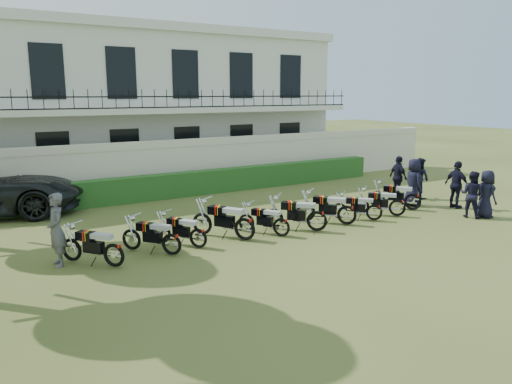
{
  "coord_description": "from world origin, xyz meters",
  "views": [
    {
      "loc": [
        -8.3,
        -11.81,
        4.24
      ],
      "look_at": [
        -0.1,
        1.28,
        1.18
      ],
      "focal_mm": 35.0,
      "sensor_mm": 36.0,
      "label": 1
    }
  ],
  "objects_px": {
    "motorcycle_2": "(198,233)",
    "motorcycle_4": "(281,223)",
    "officer_3": "(413,182)",
    "motorcycle_0": "(114,249)",
    "officer_2": "(457,185)",
    "officer_4": "(420,178)",
    "motorcycle_6": "(347,210)",
    "motorcycle_8": "(397,204)",
    "officer_1": "(472,194)",
    "officer_5": "(398,177)",
    "motorcycle_7": "(374,209)",
    "motorcycle_5": "(317,216)",
    "inspector": "(56,230)",
    "officer_0": "(486,194)",
    "motorcycle_1": "(172,239)",
    "motorcycle_3": "(245,223)",
    "motorcycle_9": "(413,198)"
  },
  "relations": [
    {
      "from": "motorcycle_2",
      "to": "motorcycle_4",
      "type": "height_order",
      "value": "motorcycle_2"
    },
    {
      "from": "officer_3",
      "to": "motorcycle_0",
      "type": "bearing_deg",
      "value": 110.65
    },
    {
      "from": "officer_3",
      "to": "officer_2",
      "type": "bearing_deg",
      "value": -121.88
    },
    {
      "from": "officer_4",
      "to": "motorcycle_6",
      "type": "bearing_deg",
      "value": 113.63
    },
    {
      "from": "motorcycle_8",
      "to": "officer_1",
      "type": "xyz_separation_m",
      "value": [
        2.09,
        -1.41,
        0.36
      ]
    },
    {
      "from": "officer_2",
      "to": "officer_4",
      "type": "bearing_deg",
      "value": -3.79
    },
    {
      "from": "officer_2",
      "to": "officer_5",
      "type": "height_order",
      "value": "officer_2"
    },
    {
      "from": "motorcycle_7",
      "to": "officer_3",
      "type": "relative_size",
      "value": 0.7
    },
    {
      "from": "officer_2",
      "to": "officer_1",
      "type": "bearing_deg",
      "value": 150.3
    },
    {
      "from": "motorcycle_2",
      "to": "officer_3",
      "type": "relative_size",
      "value": 0.84
    },
    {
      "from": "motorcycle_5",
      "to": "officer_2",
      "type": "bearing_deg",
      "value": -45.71
    },
    {
      "from": "motorcycle_0",
      "to": "officer_2",
      "type": "height_order",
      "value": "officer_2"
    },
    {
      "from": "officer_4",
      "to": "motorcycle_7",
      "type": "bearing_deg",
      "value": 118.66
    },
    {
      "from": "motorcycle_4",
      "to": "inspector",
      "type": "xyz_separation_m",
      "value": [
        -6.17,
        0.89,
        0.48
      ]
    },
    {
      "from": "motorcycle_8",
      "to": "inspector",
      "type": "height_order",
      "value": "inspector"
    },
    {
      "from": "officer_0",
      "to": "officer_5",
      "type": "height_order",
      "value": "officer_5"
    },
    {
      "from": "motorcycle_6",
      "to": "motorcycle_7",
      "type": "xyz_separation_m",
      "value": [
        1.17,
        -0.06,
        -0.07
      ]
    },
    {
      "from": "officer_3",
      "to": "officer_4",
      "type": "height_order",
      "value": "officer_3"
    },
    {
      "from": "motorcycle_5",
      "to": "officer_4",
      "type": "relative_size",
      "value": 0.91
    },
    {
      "from": "motorcycle_1",
      "to": "officer_5",
      "type": "height_order",
      "value": "officer_5"
    },
    {
      "from": "motorcycle_1",
      "to": "motorcycle_4",
      "type": "relative_size",
      "value": 0.99
    },
    {
      "from": "motorcycle_5",
      "to": "officer_5",
      "type": "bearing_deg",
      "value": -23.53
    },
    {
      "from": "motorcycle_0",
      "to": "motorcycle_7",
      "type": "relative_size",
      "value": 1.22
    },
    {
      "from": "officer_0",
      "to": "officer_1",
      "type": "xyz_separation_m",
      "value": [
        -0.42,
        0.27,
        -0.02
      ]
    },
    {
      "from": "motorcycle_4",
      "to": "officer_3",
      "type": "xyz_separation_m",
      "value": [
        6.72,
        0.85,
        0.47
      ]
    },
    {
      "from": "officer_1",
      "to": "motorcycle_0",
      "type": "bearing_deg",
      "value": 66.36
    },
    {
      "from": "motorcycle_8",
      "to": "motorcycle_0",
      "type": "bearing_deg",
      "value": 134.98
    },
    {
      "from": "inspector",
      "to": "motorcycle_1",
      "type": "bearing_deg",
      "value": 72.48
    },
    {
      "from": "motorcycle_7",
      "to": "officer_2",
      "type": "xyz_separation_m",
      "value": [
        3.99,
        -0.23,
        0.46
      ]
    },
    {
      "from": "motorcycle_8",
      "to": "inspector",
      "type": "distance_m",
      "value": 11.1
    },
    {
      "from": "officer_3",
      "to": "officer_5",
      "type": "relative_size",
      "value": 1.04
    },
    {
      "from": "motorcycle_2",
      "to": "motorcycle_4",
      "type": "bearing_deg",
      "value": -39.12
    },
    {
      "from": "motorcycle_1",
      "to": "motorcycle_3",
      "type": "height_order",
      "value": "motorcycle_3"
    },
    {
      "from": "inspector",
      "to": "officer_0",
      "type": "xyz_separation_m",
      "value": [
        13.56,
        -2.65,
        -0.1
      ]
    },
    {
      "from": "inspector",
      "to": "officer_1",
      "type": "relative_size",
      "value": 1.14
    },
    {
      "from": "motorcycle_7",
      "to": "inspector",
      "type": "xyz_separation_m",
      "value": [
        -9.92,
        0.98,
        0.49
      ]
    },
    {
      "from": "motorcycle_5",
      "to": "officer_3",
      "type": "bearing_deg",
      "value": -33.96
    },
    {
      "from": "motorcycle_0",
      "to": "officer_2",
      "type": "bearing_deg",
      "value": -38.94
    },
    {
      "from": "motorcycle_1",
      "to": "officer_4",
      "type": "distance_m",
      "value": 11.59
    },
    {
      "from": "motorcycle_4",
      "to": "motorcycle_0",
      "type": "bearing_deg",
      "value": 149.55
    },
    {
      "from": "motorcycle_7",
      "to": "officer_2",
      "type": "bearing_deg",
      "value": -47.92
    },
    {
      "from": "motorcycle_8",
      "to": "motorcycle_9",
      "type": "relative_size",
      "value": 0.82
    },
    {
      "from": "motorcycle_4",
      "to": "officer_3",
      "type": "bearing_deg",
      "value": -23.5
    },
    {
      "from": "motorcycle_0",
      "to": "motorcycle_3",
      "type": "bearing_deg",
      "value": -34.14
    },
    {
      "from": "motorcycle_2",
      "to": "officer_2",
      "type": "bearing_deg",
      "value": -36.3
    },
    {
      "from": "motorcycle_6",
      "to": "officer_4",
      "type": "relative_size",
      "value": 0.97
    },
    {
      "from": "officer_2",
      "to": "officer_5",
      "type": "xyz_separation_m",
      "value": [
        -0.42,
        2.46,
        -0.02
      ]
    },
    {
      "from": "motorcycle_0",
      "to": "motorcycle_8",
      "type": "bearing_deg",
      "value": -37.94
    },
    {
      "from": "officer_4",
      "to": "officer_5",
      "type": "relative_size",
      "value": 0.96
    },
    {
      "from": "motorcycle_3",
      "to": "motorcycle_9",
      "type": "relative_size",
      "value": 1.11
    }
  ]
}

